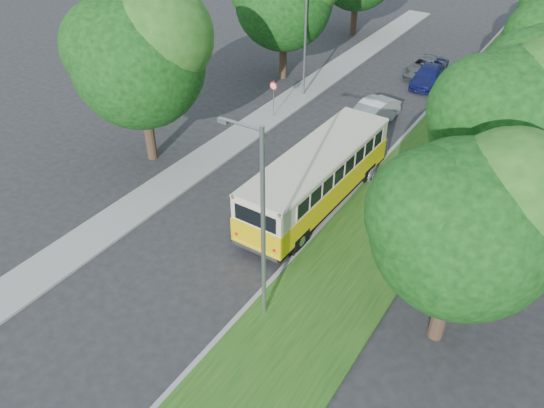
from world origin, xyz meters
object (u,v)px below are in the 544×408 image
Objects in this scene: car_silver at (368,154)px; car_white at (371,113)px; lamppost_near at (261,222)px; vintage_bus at (317,179)px; car_blue at (428,76)px; lamppost_far at (304,36)px; car_grey at (425,67)px.

car_silver is 0.89× the size of car_white.
vintage_bus is at bearing 103.16° from lamppost_near.
vintage_bus is 2.28× the size of car_blue.
car_silver is (-1.21, 12.29, -3.68)m from lamppost_near.
lamppost_far is at bearing 175.57° from car_white.
lamppost_near reaches higher than car_silver.
car_blue is at bearing 94.51° from car_white.
lamppost_near is at bearing -64.29° from lamppost_far.
vintage_bus is 4.98m from car_silver.
car_white reaches higher than car_blue.
vintage_bus is at bearing -71.41° from car_white.
lamppost_near is at bearing -75.28° from vintage_bus.
lamppost_near is 8.12m from vintage_bus.
lamppost_near is at bearing -69.18° from car_white.
car_silver is at bearing -57.51° from car_white.
car_white reaches higher than car_grey.
car_blue is (-2.24, 25.08, -3.71)m from lamppost_near.
car_white is at bearing -87.46° from car_grey.
lamppost_near is 17.61m from car_white.
lamppost_far is 1.66× the size of car_blue.
lamppost_near is 20.53m from lamppost_far.
lamppost_far is (-8.91, 18.50, -0.25)m from lamppost_near.
lamppost_near reaches higher than car_blue.
car_white is 1.00× the size of car_blue.
car_silver is 14.48m from car_grey.
car_blue reaches higher than car_grey.
lamppost_far is 13.46m from vintage_bus.
lamppost_far is 9.99m from car_blue.
car_white is at bearing -101.83° from car_blue.
vintage_bus is (-1.73, 7.41, -2.84)m from lamppost_near.
lamppost_near is 0.78× the size of vintage_bus.
car_grey is at bearing 95.23° from vintage_bus.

